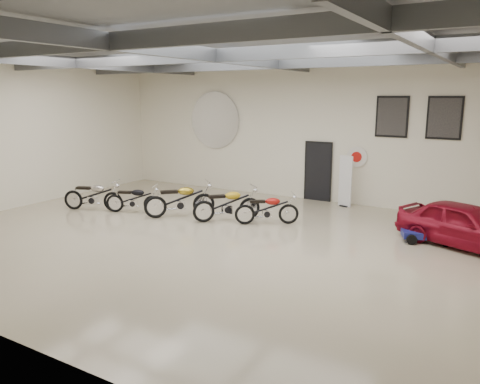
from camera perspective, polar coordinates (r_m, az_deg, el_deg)
The scene contains 18 objects.
floor at distance 12.55m, azimuth -2.81°, elevation -5.89°, with size 16.00×12.00×0.01m, color tan.
ceiling at distance 12.02m, azimuth -3.05°, elevation 17.47°, with size 16.00×12.00×0.01m, color slate.
back_wall at distance 17.33m, azimuth 8.17°, elevation 7.32°, with size 16.00×0.02×5.00m, color white.
left_wall at distance 17.73m, azimuth -25.18°, elevation 6.43°, with size 0.02×12.00×5.00m, color white.
ceiling_beams at distance 12.00m, azimuth -3.04°, elevation 16.28°, with size 15.80×11.80×0.32m, color #55575C, non-canonical shape.
door at distance 17.27m, azimuth 9.50°, elevation 2.42°, with size 0.92×0.08×2.10m, color black.
logo_plaque at distance 19.16m, azimuth -3.10°, elevation 8.73°, with size 2.30×0.06×1.16m, color silver, non-canonical shape.
poster_left at distance 16.35m, azimuth 18.04°, elevation 8.72°, with size 1.05×0.08×1.35m, color black, non-canonical shape.
poster_mid at distance 16.07m, azimuth 23.66°, elevation 8.28°, with size 1.05×0.08×1.35m, color black, non-canonical shape.
oil_sign at distance 16.73m, azimuth 14.06°, elevation 4.18°, with size 0.72×0.10×0.72m, color white, non-canonical shape.
banner_stand at distance 16.49m, azimuth 12.73°, elevation 1.34°, with size 0.49×0.20×1.81m, color white, non-canonical shape.
motorcycle_silver at distance 16.35m, azimuth -17.52°, elevation -0.35°, with size 2.04×0.63×1.06m, color silver, non-canonical shape.
motorcycle_black at distance 15.70m, azimuth -12.89°, elevation -0.79°, with size 1.82×0.56×0.95m, color silver, non-canonical shape.
motorcycle_gold at distance 14.91m, azimuth -7.35°, elevation -0.86°, with size 2.20×0.68×1.14m, color silver, non-canonical shape.
motorcycle_yellow at distance 14.33m, azimuth -1.61°, elevation -1.40°, with size 2.08×0.65×1.08m, color silver, non-canonical shape.
motorcycle_red at distance 13.96m, azimuth 3.29°, elevation -1.99°, with size 1.88×0.58×0.98m, color silver, non-canonical shape.
go_kart at distance 13.26m, azimuth 22.38°, elevation -4.56°, with size 1.52×0.68×0.55m, color navy, non-canonical shape.
vintage_car at distance 13.12m, azimuth 25.78°, elevation -3.65°, with size 3.39×1.37×1.16m, color maroon.
Camera 1 is at (6.61, -9.97, 3.79)m, focal length 35.00 mm.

